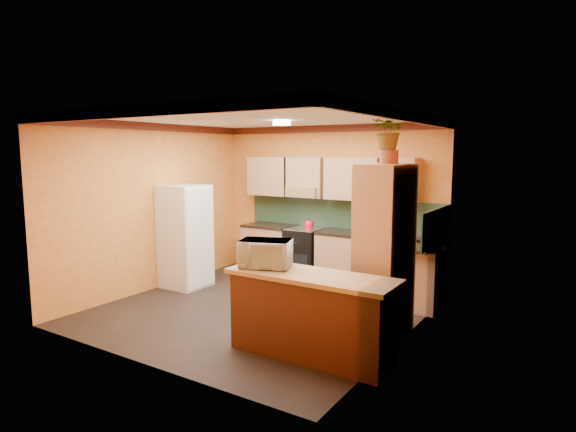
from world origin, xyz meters
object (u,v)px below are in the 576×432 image
object	(u,v)px
breakfast_bar	(311,318)
microwave	(265,253)
pantry	(385,251)
base_cabinets_back	(337,259)
stove	(305,254)
fridge	(185,236)

from	to	relation	value
breakfast_bar	microwave	xyz separation A→B (m)	(-0.60, 0.00, 0.65)
pantry	microwave	distance (m)	1.46
breakfast_bar	microwave	bearing A→B (deg)	180.00
base_cabinets_back	pantry	world-z (taller)	pantry
stove	microwave	world-z (taller)	microwave
base_cabinets_back	pantry	xyz separation A→B (m)	(1.52, -1.77, 0.61)
base_cabinets_back	stove	distance (m)	0.63
stove	fridge	xyz separation A→B (m)	(-1.46, -1.46, 0.39)
microwave	base_cabinets_back	bearing A→B (deg)	78.93
base_cabinets_back	stove	size ratio (longest dim) A/B	4.01
pantry	stove	bearing A→B (deg)	140.53
stove	breakfast_bar	xyz separation A→B (m)	(1.70, -2.78, -0.02)
base_cabinets_back	fridge	world-z (taller)	fridge
fridge	microwave	size ratio (longest dim) A/B	2.99
fridge	microwave	world-z (taller)	fridge
base_cabinets_back	stove	world-z (taller)	stove
fridge	breakfast_bar	xyz separation A→B (m)	(3.15, -1.32, -0.41)
breakfast_bar	microwave	distance (m)	0.88
fridge	microwave	bearing A→B (deg)	-27.28
pantry	microwave	world-z (taller)	pantry
breakfast_bar	base_cabinets_back	bearing A→B (deg)	111.13
stove	pantry	size ratio (longest dim) A/B	0.43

